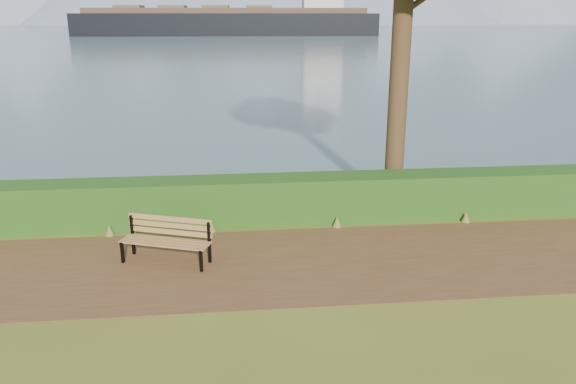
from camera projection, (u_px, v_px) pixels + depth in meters
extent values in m
plane|color=#56611B|center=(270.00, 271.00, 10.06)|extent=(140.00, 140.00, 0.00)
cube|color=#57361D|center=(269.00, 264.00, 10.34)|extent=(40.00, 3.40, 0.01)
cube|color=#184A15|center=(261.00, 200.00, 12.38)|extent=(32.00, 0.85, 1.00)
cube|color=slate|center=(228.00, 27.00, 256.89)|extent=(700.00, 510.00, 0.00)
cube|color=black|center=(122.00, 253.00, 10.33)|extent=(0.06, 0.07, 0.42)
cube|color=black|center=(133.00, 235.00, 10.65)|extent=(0.06, 0.07, 0.80)
cube|color=black|center=(127.00, 239.00, 10.46)|extent=(0.21, 0.47, 0.05)
cube|color=black|center=(201.00, 261.00, 9.96)|extent=(0.06, 0.07, 0.42)
cube|color=black|center=(209.00, 243.00, 10.28)|extent=(0.06, 0.07, 0.80)
cube|color=black|center=(205.00, 247.00, 10.10)|extent=(0.21, 0.47, 0.05)
cube|color=olive|center=(161.00, 246.00, 10.11)|extent=(1.59, 0.65, 0.03)
cube|color=olive|center=(164.00, 243.00, 10.22)|extent=(1.59, 0.65, 0.03)
cube|color=olive|center=(167.00, 241.00, 10.33)|extent=(1.59, 0.65, 0.03)
cube|color=olive|center=(170.00, 238.00, 10.43)|extent=(1.59, 0.65, 0.03)
cube|color=olive|center=(171.00, 232.00, 10.45)|extent=(1.58, 0.61, 0.10)
cube|color=olive|center=(170.00, 225.00, 10.41)|extent=(1.58, 0.61, 0.10)
cube|color=olive|center=(170.00, 219.00, 10.38)|extent=(1.58, 0.61, 0.10)
cylinder|color=#3E2919|center=(401.00, 38.00, 12.33)|extent=(0.43, 0.43, 7.82)
cube|color=black|center=(227.00, 29.00, 138.27)|extent=(73.90, 15.60, 7.34)
cube|color=#4B382D|center=(226.00, 11.00, 136.99)|extent=(67.98, 14.13, 1.26)
cube|color=brown|center=(129.00, 7.00, 135.63)|extent=(6.67, 7.26, 0.84)
cube|color=brown|center=(173.00, 7.00, 136.12)|extent=(6.67, 7.26, 0.84)
cube|color=brown|center=(216.00, 7.00, 136.62)|extent=(6.67, 7.26, 0.84)
cube|color=brown|center=(259.00, 7.00, 137.11)|extent=(6.67, 7.26, 0.84)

